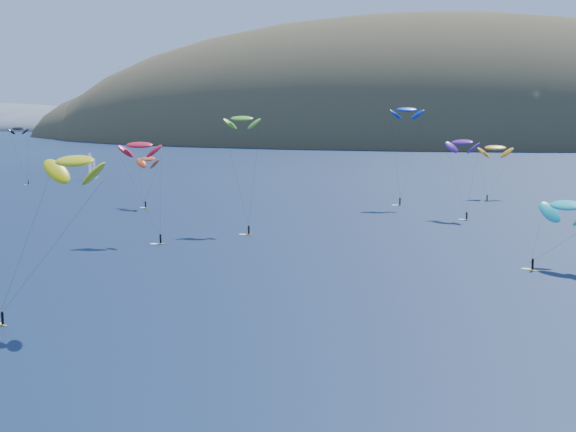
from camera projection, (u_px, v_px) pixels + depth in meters
The scene contains 12 objects.
island at pixel (451, 153), 601.15m from camera, with size 730.00×300.00×210.00m.
headland at pixel (1, 130), 877.76m from camera, with size 460.00×250.00×60.00m.
sailboat at pixel (92, 176), 293.57m from camera, with size 8.59×7.47×10.84m.
kitesurfer_1 at pixel (148, 159), 216.00m from camera, with size 9.10×9.09×15.16m.
kitesurfer_2 at pixel (74, 161), 105.12m from camera, with size 13.20×12.21×23.34m.
kitesurfer_3 at pixel (242, 119), 177.97m from camera, with size 8.87×12.67×26.64m.
kitesurfer_4 at pixel (407, 110), 218.40m from camera, with size 9.50×6.52×28.45m.
kitesurfer_5 at pixel (567, 205), 137.38m from camera, with size 11.87×11.77×13.59m.
kitesurfer_6 at pixel (462, 142), 197.00m from camera, with size 9.74×12.31×20.76m.
kitesurfer_9 at pixel (140, 145), 163.65m from camera, with size 11.47×8.88×21.74m.
kitesurfer_11 at pixel (495, 148), 236.69m from camera, with size 10.12×14.44×17.35m.
kitesurfer_12 at pixel (18, 129), 274.35m from camera, with size 9.03×6.58×20.77m.
Camera 1 is at (39.44, -51.66, 28.32)m, focal length 50.00 mm.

